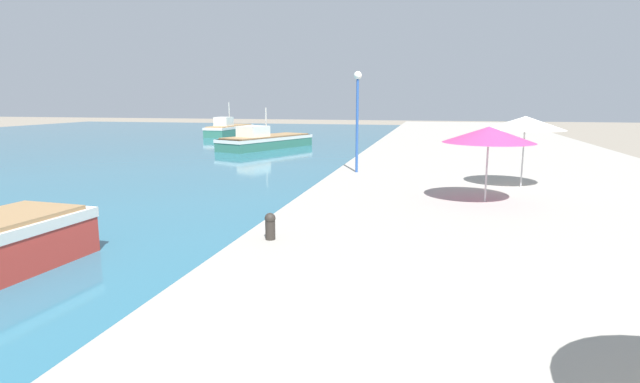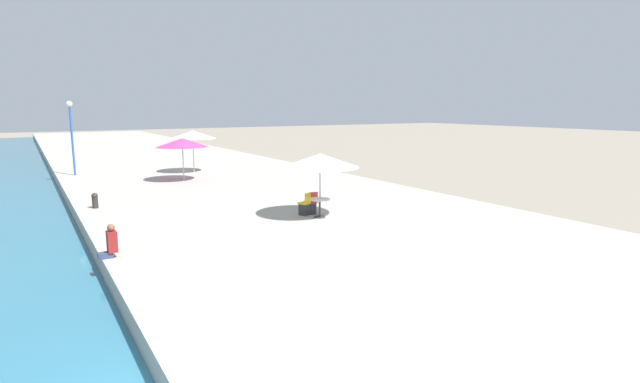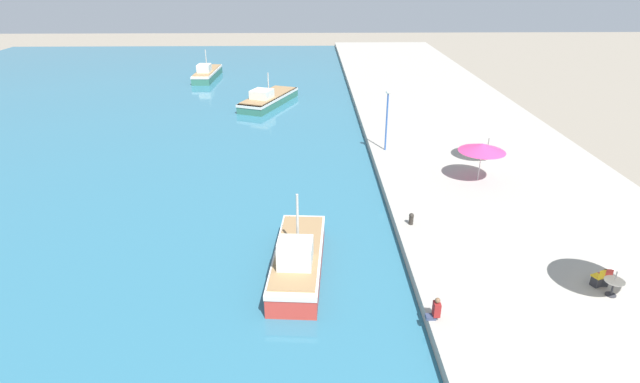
# 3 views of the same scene
# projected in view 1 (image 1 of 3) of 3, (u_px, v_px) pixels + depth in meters

# --- Properties ---
(water_basin) EXTENTS (56.00, 90.00, 0.04)m
(water_basin) POSITION_uv_depth(u_px,v_px,m) (15.00, 149.00, 39.57)
(water_basin) COLOR #2D6B84
(water_basin) RESTS_ON ground_plane
(quay_promenade) EXTENTS (16.00, 90.00, 0.59)m
(quay_promenade) POSITION_uv_depth(u_px,v_px,m) (491.00, 157.00, 31.50)
(quay_promenade) COLOR #A39E93
(quay_promenade) RESTS_ON ground_plane
(fishing_boat_mid) EXTENTS (5.84, 9.25, 3.23)m
(fishing_boat_mid) POSITION_uv_depth(u_px,v_px,m) (265.00, 140.00, 39.96)
(fishing_boat_mid) COLOR #33705B
(fishing_boat_mid) RESTS_ON water_basin
(fishing_boat_far) EXTENTS (2.49, 8.17, 3.57)m
(fishing_boat_far) POSITION_uv_depth(u_px,v_px,m) (229.00, 129.00, 54.06)
(fishing_boat_far) COLOR #33705B
(fishing_boat_far) RESTS_ON water_basin
(cafe_umbrella_white) EXTENTS (2.94, 2.94, 2.46)m
(cafe_umbrella_white) POSITION_uv_depth(u_px,v_px,m) (489.00, 135.00, 16.03)
(cafe_umbrella_white) COLOR #B7B7B7
(cafe_umbrella_white) RESTS_ON quay_promenade
(cafe_umbrella_striped) EXTENTS (2.93, 2.93, 2.70)m
(cafe_umbrella_striped) POSITION_uv_depth(u_px,v_px,m) (525.00, 123.00, 18.82)
(cafe_umbrella_striped) COLOR #B7B7B7
(cafe_umbrella_striped) RESTS_ON quay_promenade
(mooring_bollard) EXTENTS (0.26, 0.26, 0.65)m
(mooring_bollard) POSITION_uv_depth(u_px,v_px,m) (270.00, 225.00, 11.93)
(mooring_bollard) COLOR #2D2823
(mooring_bollard) RESTS_ON quay_promenade
(lamppost) EXTENTS (0.36, 0.36, 4.56)m
(lamppost) POSITION_uv_depth(u_px,v_px,m) (357.00, 104.00, 22.55)
(lamppost) COLOR #28519E
(lamppost) RESTS_ON quay_promenade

